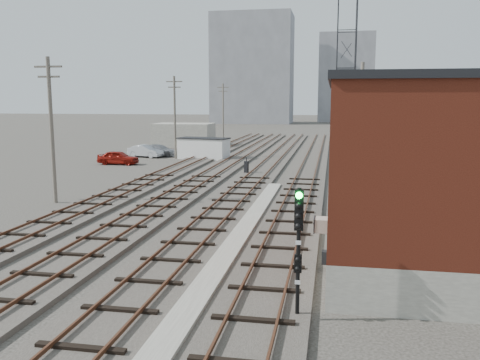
% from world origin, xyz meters
% --- Properties ---
extents(ground, '(320.00, 320.00, 0.00)m').
position_xyz_m(ground, '(0.00, 60.00, 0.00)').
color(ground, '#282621').
rests_on(ground, ground).
extents(track_right, '(3.20, 90.00, 0.39)m').
position_xyz_m(track_right, '(2.50, 39.00, 0.11)').
color(track_right, '#332D28').
rests_on(track_right, ground).
extents(track_mid_right, '(3.20, 90.00, 0.39)m').
position_xyz_m(track_mid_right, '(-1.50, 39.00, 0.11)').
color(track_mid_right, '#332D28').
rests_on(track_mid_right, ground).
extents(track_mid_left, '(3.20, 90.00, 0.39)m').
position_xyz_m(track_mid_left, '(-5.50, 39.00, 0.11)').
color(track_mid_left, '#332D28').
rests_on(track_mid_left, ground).
extents(track_left, '(3.20, 90.00, 0.39)m').
position_xyz_m(track_left, '(-9.50, 39.00, 0.11)').
color(track_left, '#332D28').
rests_on(track_left, ground).
extents(platform_curb, '(0.90, 28.00, 0.26)m').
position_xyz_m(platform_curb, '(0.50, 14.00, 0.13)').
color(platform_curb, gray).
rests_on(platform_curb, ground).
extents(brick_building, '(6.54, 12.20, 7.22)m').
position_xyz_m(brick_building, '(7.50, 12.00, 3.63)').
color(brick_building, gray).
rests_on(brick_building, ground).
extents(lattice_tower, '(1.60, 1.60, 15.00)m').
position_xyz_m(lattice_tower, '(5.50, 35.00, 7.50)').
color(lattice_tower, black).
rests_on(lattice_tower, ground).
extents(utility_pole_left_a, '(1.80, 0.24, 9.00)m').
position_xyz_m(utility_pole_left_a, '(-12.50, 20.00, 4.80)').
color(utility_pole_left_a, '#595147').
rests_on(utility_pole_left_a, ground).
extents(utility_pole_left_b, '(1.80, 0.24, 9.00)m').
position_xyz_m(utility_pole_left_b, '(-12.50, 45.00, 4.80)').
color(utility_pole_left_b, '#595147').
rests_on(utility_pole_left_b, ground).
extents(utility_pole_left_c, '(1.80, 0.24, 9.00)m').
position_xyz_m(utility_pole_left_c, '(-12.50, 70.00, 4.80)').
color(utility_pole_left_c, '#595147').
rests_on(utility_pole_left_c, ground).
extents(utility_pole_right_a, '(1.80, 0.24, 9.00)m').
position_xyz_m(utility_pole_right_a, '(6.50, 28.00, 4.80)').
color(utility_pole_right_a, '#595147').
rests_on(utility_pole_right_a, ground).
extents(utility_pole_right_b, '(1.80, 0.24, 9.00)m').
position_xyz_m(utility_pole_right_b, '(6.50, 58.00, 4.80)').
color(utility_pole_right_b, '#595147').
rests_on(utility_pole_right_b, ground).
extents(apartment_left, '(22.00, 14.00, 30.00)m').
position_xyz_m(apartment_left, '(-18.00, 135.00, 15.00)').
color(apartment_left, gray).
rests_on(apartment_left, ground).
extents(apartment_right, '(16.00, 12.00, 26.00)m').
position_xyz_m(apartment_right, '(8.00, 150.00, 13.00)').
color(apartment_right, gray).
rests_on(apartment_right, ground).
extents(shed_left, '(8.00, 5.00, 3.20)m').
position_xyz_m(shed_left, '(-16.00, 60.00, 1.60)').
color(shed_left, gray).
rests_on(shed_left, ground).
extents(shed_right, '(6.00, 6.00, 4.00)m').
position_xyz_m(shed_right, '(9.00, 70.00, 2.00)').
color(shed_right, gray).
rests_on(shed_right, ground).
extents(signal_mast, '(0.40, 0.41, 3.94)m').
position_xyz_m(signal_mast, '(3.70, 5.33, 2.30)').
color(signal_mast, gray).
rests_on(signal_mast, ground).
extents(switch_stand, '(0.39, 0.39, 1.40)m').
position_xyz_m(switch_stand, '(-2.69, 34.10, 0.66)').
color(switch_stand, black).
rests_on(switch_stand, ground).
extents(site_trailer, '(5.92, 3.44, 2.34)m').
position_xyz_m(site_trailer, '(-9.35, 45.24, 1.18)').
color(site_trailer, white).
rests_on(site_trailer, ground).
extents(car_red, '(4.12, 1.68, 1.40)m').
position_xyz_m(car_red, '(-16.58, 38.90, 0.70)').
color(car_red, maroon).
rests_on(car_red, ground).
extents(car_silver, '(4.42, 2.53, 1.38)m').
position_xyz_m(car_silver, '(-16.25, 45.70, 0.69)').
color(car_silver, '#B2B5BA').
rests_on(car_silver, ground).
extents(car_grey, '(4.79, 2.22, 1.36)m').
position_xyz_m(car_grey, '(-15.03, 46.86, 0.68)').
color(car_grey, gray).
rests_on(car_grey, ground).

